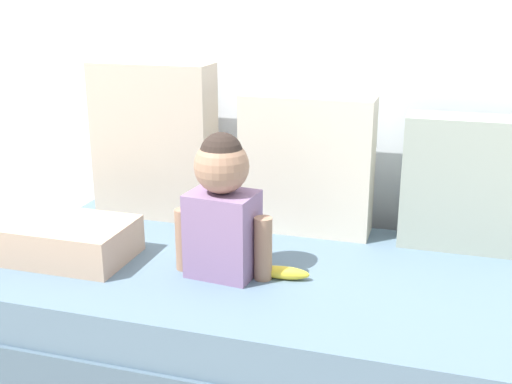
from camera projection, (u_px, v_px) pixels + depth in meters
ground_plane at (279, 370)px, 2.15m from camera, size 12.00×12.00×0.00m
couch at (280, 322)px, 2.09m from camera, size 1.93×0.93×0.38m
throw_pillow_left at (155, 141)px, 2.44m from camera, size 0.47×0.16×0.60m
throw_pillow_center at (307, 165)px, 2.29m from camera, size 0.47×0.16×0.50m
throw_pillow_right at (481, 185)px, 2.13m from camera, size 0.52×0.16×0.45m
toddler at (222, 205)px, 1.93m from camera, size 0.32×0.17×0.45m
banana at (282, 272)px, 1.96m from camera, size 0.17×0.05×0.04m
folded_blanket at (70, 240)px, 2.10m from camera, size 0.40×0.28×0.12m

